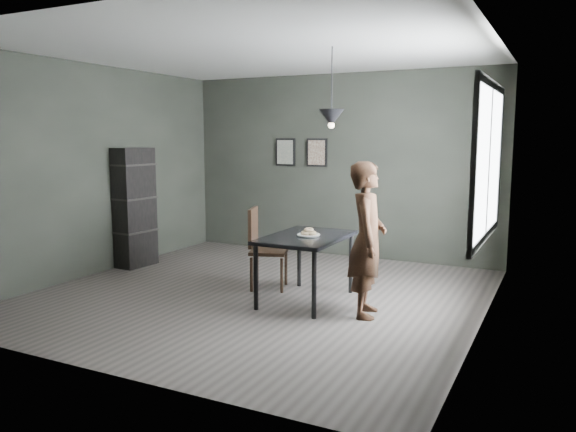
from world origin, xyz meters
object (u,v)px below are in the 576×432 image
at_px(white_plate, 309,235).
at_px(wood_chair, 262,243).
at_px(pendant_lamp, 331,118).
at_px(cafe_table, 306,243).
at_px(woman, 367,240).
at_px(shelf_unit, 135,208).

xyz_separation_m(white_plate, wood_chair, (-0.75, 0.26, -0.19)).
bearing_deg(pendant_lamp, cafe_table, -158.20).
relative_size(woman, wood_chair, 1.61).
xyz_separation_m(white_plate, shelf_unit, (-2.96, 0.51, 0.09)).
height_order(shelf_unit, pendant_lamp, pendant_lamp).
xyz_separation_m(shelf_unit, pendant_lamp, (3.17, -0.40, 1.20)).
height_order(cafe_table, shelf_unit, shelf_unit).
relative_size(cafe_table, shelf_unit, 0.71).
xyz_separation_m(cafe_table, pendant_lamp, (0.25, 0.10, 1.38)).
distance_m(white_plate, pendant_lamp, 1.32).
bearing_deg(cafe_table, woman, -13.44).
relative_size(white_plate, woman, 0.14).
bearing_deg(cafe_table, wood_chair, 160.15).
xyz_separation_m(cafe_table, wood_chair, (-0.71, 0.26, -0.11)).
distance_m(white_plate, shelf_unit, 3.00).
distance_m(cafe_table, shelf_unit, 2.97).
relative_size(woman, shelf_unit, 0.95).
relative_size(white_plate, pendant_lamp, 0.27).
bearing_deg(cafe_table, shelf_unit, 170.24).
height_order(woman, pendant_lamp, pendant_lamp).
xyz_separation_m(cafe_table, white_plate, (0.04, -0.01, 0.08)).
height_order(woman, shelf_unit, shelf_unit).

